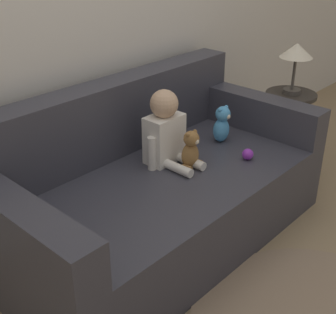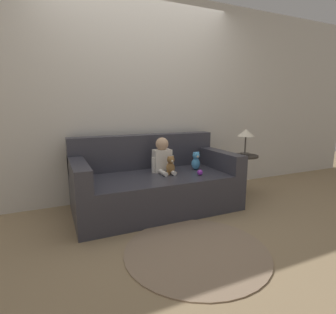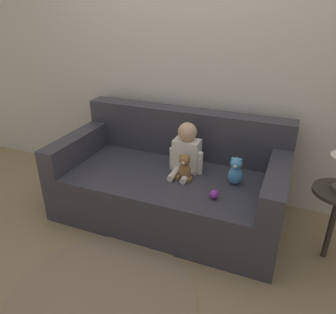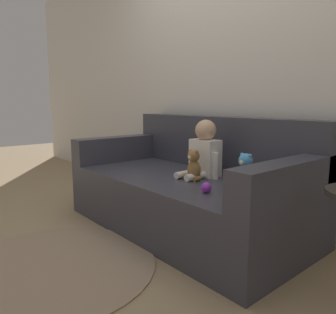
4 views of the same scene
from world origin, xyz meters
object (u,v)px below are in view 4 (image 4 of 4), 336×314
object	(u,v)px
couch	(190,189)
toy_ball	(206,188)
person_baby	(204,152)
teddy_bear_brown	(194,166)
plush_toy_side	(246,171)

from	to	relation	value
couch	toy_ball	world-z (taller)	couch
person_baby	teddy_bear_brown	bearing A→B (deg)	-74.63
couch	plush_toy_side	bearing A→B (deg)	-4.45
person_baby	plush_toy_side	size ratio (longest dim) A/B	1.83
plush_toy_side	toy_ball	world-z (taller)	plush_toy_side
person_baby	plush_toy_side	world-z (taller)	person_baby
plush_toy_side	couch	bearing A→B (deg)	175.55
teddy_bear_brown	plush_toy_side	xyz separation A→B (m)	(0.38, 0.08, 0.01)
teddy_bear_brown	toy_ball	xyz separation A→B (m)	(0.29, -0.18, -0.07)
plush_toy_side	toy_ball	bearing A→B (deg)	-110.11
couch	teddy_bear_brown	distance (m)	0.30
couch	plush_toy_side	xyz separation A→B (m)	(0.54, -0.04, 0.23)
couch	plush_toy_side	distance (m)	0.59
couch	toy_ball	xyz separation A→B (m)	(0.45, -0.30, 0.15)
couch	plush_toy_side	world-z (taller)	couch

